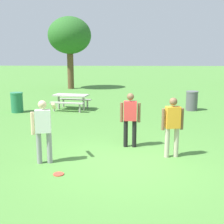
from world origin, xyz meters
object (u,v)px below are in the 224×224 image
trash_can_beside_table (17,102)px  tree_tall_left (70,36)px  person_catcher (43,127)px  person_bystander (130,116)px  picnic_table_near (71,99)px  person_thrower (172,123)px  frisbee (59,174)px  trash_can_further_along (192,101)px

trash_can_beside_table → tree_tall_left: tree_tall_left is taller
person_catcher → person_bystander: same height
person_catcher → picnic_table_near: 7.32m
person_thrower → person_catcher: bearing=-170.3°
person_bystander → frisbee: 2.91m
person_bystander → picnic_table_near: bearing=115.7°
person_thrower → picnic_table_near: bearing=120.3°
person_bystander → trash_can_further_along: (3.18, 5.95, -0.46)m
trash_can_further_along → tree_tall_left: size_ratio=0.17×
frisbee → picnic_table_near: 8.13m
trash_can_beside_table → trash_can_further_along: 8.51m
picnic_table_near → trash_can_beside_table: size_ratio=2.03×
person_catcher → tree_tall_left: (-2.18, 16.25, 3.13)m
picnic_table_near → tree_tall_left: size_ratio=0.35×
person_bystander → person_thrower: bearing=-37.4°
frisbee → trash_can_beside_table: trash_can_beside_table is taller
person_catcher → frisbee: 1.31m
frisbee → tree_tall_left: bearing=99.0°
person_catcher → trash_can_beside_table: 7.25m
picnic_table_near → person_bystander: bearing=-64.3°
tree_tall_left → frisbee: bearing=-81.0°
tree_tall_left → person_thrower: bearing=-70.6°
person_bystander → picnic_table_near: 6.52m
person_catcher → person_bystander: size_ratio=1.00×
person_bystander → person_catcher: bearing=-147.5°
person_bystander → frisbee: size_ratio=6.67×
picnic_table_near → person_thrower: bearing=-59.7°
picnic_table_near → trash_can_beside_table: bearing=-163.5°
tree_tall_left → person_bystander: bearing=-73.4°
person_thrower → person_bystander: size_ratio=1.00×
frisbee → trash_can_further_along: trash_can_further_along is taller
person_thrower → person_bystander: same height
trash_can_beside_table → tree_tall_left: size_ratio=0.17×
person_thrower → tree_tall_left: 16.92m
frisbee → trash_can_beside_table: 8.15m
person_thrower → trash_can_further_along: bearing=73.1°
person_catcher → trash_can_beside_table: person_catcher is taller
person_thrower → frisbee: person_thrower is taller
person_bystander → frisbee: bearing=-128.3°
picnic_table_near → person_catcher: bearing=-85.4°
person_catcher → person_thrower: bearing=9.7°
person_thrower → tree_tall_left: (-5.52, 15.68, 3.15)m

